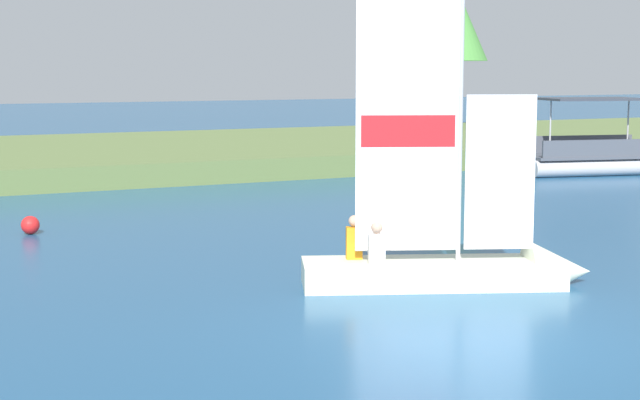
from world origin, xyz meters
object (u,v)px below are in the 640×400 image
at_px(sailboat, 472,259).
at_px(pontoon_boat, 588,155).
at_px(channel_buoy, 30,225).
at_px(shoreline_tree_right, 458,26).

height_order(sailboat, pontoon_boat, sailboat).
relative_size(pontoon_boat, channel_buoy, 13.13).
relative_size(shoreline_tree_right, sailboat, 1.17).
height_order(sailboat, channel_buoy, sailboat).
distance_m(shoreline_tree_right, sailboat, 35.97).
height_order(shoreline_tree_right, channel_buoy, shoreline_tree_right).
xyz_separation_m(pontoon_boat, channel_buoy, (-20.54, -4.66, -0.47)).
bearing_deg(shoreline_tree_right, channel_buoy, -141.06).
distance_m(sailboat, pontoon_boat, 19.92).
bearing_deg(pontoon_boat, shoreline_tree_right, 85.58).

